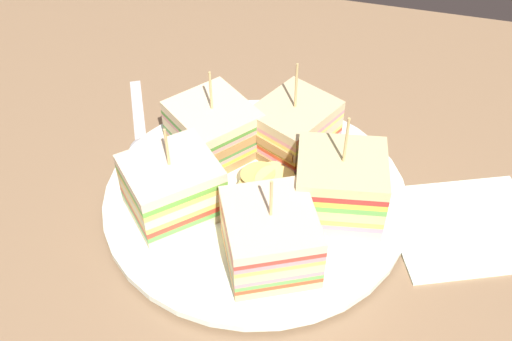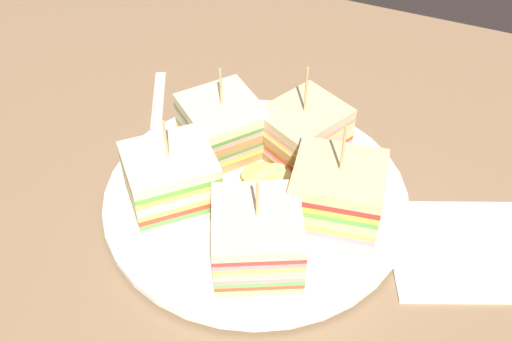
% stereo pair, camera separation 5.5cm
% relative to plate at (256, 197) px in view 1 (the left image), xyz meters
% --- Properties ---
extents(ground_plane, '(0.97, 0.82, 0.02)m').
position_rel_plate_xyz_m(ground_plane, '(0.00, 0.00, -0.02)').
color(ground_plane, '#87684A').
extents(plate, '(0.29, 0.29, 0.01)m').
position_rel_plate_xyz_m(plate, '(0.00, 0.00, 0.00)').
color(plate, white).
rests_on(plate, ground_plane).
extents(sandwich_wedge_0, '(0.09, 0.10, 0.10)m').
position_rel_plate_xyz_m(sandwich_wedge_0, '(0.02, 0.07, 0.03)').
color(sandwich_wedge_0, '#D3C086').
rests_on(sandwich_wedge_0, plate).
extents(sandwich_wedge_1, '(0.10, 0.10, 0.09)m').
position_rel_plate_xyz_m(sandwich_wedge_1, '(-0.06, 0.05, 0.03)').
color(sandwich_wedge_1, beige).
rests_on(sandwich_wedge_1, plate).
extents(sandwich_wedge_2, '(0.10, 0.10, 0.10)m').
position_rel_plate_xyz_m(sandwich_wedge_2, '(-0.07, -0.04, 0.03)').
color(sandwich_wedge_2, beige).
rests_on(sandwich_wedge_2, plate).
extents(sandwich_wedge_3, '(0.10, 0.10, 0.09)m').
position_rel_plate_xyz_m(sandwich_wedge_3, '(0.03, -0.07, 0.03)').
color(sandwich_wedge_3, '#E1B87C').
rests_on(sandwich_wedge_3, plate).
extents(sandwich_wedge_4, '(0.09, 0.08, 0.11)m').
position_rel_plate_xyz_m(sandwich_wedge_4, '(0.08, -0.00, 0.04)').
color(sandwich_wedge_4, beige).
rests_on(sandwich_wedge_4, plate).
extents(chip_pile, '(0.07, 0.07, 0.02)m').
position_rel_plate_xyz_m(chip_pile, '(0.01, 0.00, 0.02)').
color(chip_pile, '#E4BB5E').
rests_on(chip_pile, plate).
extents(spoon, '(0.08, 0.14, 0.01)m').
position_rel_plate_xyz_m(spoon, '(-0.14, 0.05, -0.00)').
color(spoon, silver).
rests_on(spoon, ground_plane).
extents(napkin, '(0.17, 0.16, 0.01)m').
position_rel_plate_xyz_m(napkin, '(0.19, 0.02, -0.01)').
color(napkin, white).
rests_on(napkin, ground_plane).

